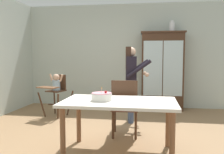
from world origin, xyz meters
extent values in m
plane|color=#93704C|center=(0.00, 0.00, 0.00)|extent=(6.24, 6.24, 0.00)
cube|color=beige|center=(0.00, 2.63, 1.35)|extent=(5.32, 0.06, 2.70)
cube|color=#422819|center=(0.99, 2.37, 0.95)|extent=(1.01, 0.42, 1.90)
cube|color=#422819|center=(0.99, 2.37, 1.92)|extent=(1.07, 0.48, 0.04)
cube|color=silver|center=(0.75, 2.15, 1.05)|extent=(0.46, 0.01, 1.33)
cube|color=silver|center=(1.23, 2.15, 1.05)|extent=(0.46, 0.01, 1.33)
cube|color=#422819|center=(0.99, 2.37, 1.05)|extent=(0.93, 0.36, 0.02)
cylinder|color=white|center=(1.20, 2.37, 2.05)|extent=(0.13, 0.13, 0.22)
cylinder|color=white|center=(1.20, 2.37, 2.19)|extent=(0.07, 0.07, 0.05)
cylinder|color=#422819|center=(-1.65, 1.13, 0.28)|extent=(0.17, 0.11, 0.56)
cylinder|color=#422819|center=(-1.23, 1.00, 0.28)|extent=(0.11, 0.17, 0.56)
cylinder|color=#422819|center=(-1.53, 1.55, 0.28)|extent=(0.11, 0.17, 0.56)
cylinder|color=#422819|center=(-1.11, 1.43, 0.28)|extent=(0.17, 0.11, 0.56)
cube|color=#422819|center=(-1.38, 1.28, 0.25)|extent=(0.41, 0.16, 0.02)
cube|color=#422819|center=(-1.38, 1.28, 0.57)|extent=(0.42, 0.42, 0.02)
cube|color=#422819|center=(-1.34, 1.43, 0.76)|extent=(0.30, 0.11, 0.34)
cube|color=brown|center=(-1.46, 1.02, 0.68)|extent=(0.49, 0.35, 0.02)
cylinder|color=#9EBCD1|center=(-1.38, 1.30, 0.70)|extent=(0.17, 0.17, 0.22)
sphere|color=tan|center=(-1.38, 1.30, 0.87)|extent=(0.15, 0.15, 0.15)
cylinder|color=tan|center=(-1.51, 1.34, 0.86)|extent=(0.10, 0.07, 0.17)
cylinder|color=tan|center=(-1.24, 1.26, 0.86)|extent=(0.10, 0.07, 0.17)
cylinder|color=#3D4C6B|center=(0.32, 0.96, 0.41)|extent=(0.11, 0.11, 0.82)
cylinder|color=#3D4C6B|center=(0.30, 1.13, 0.41)|extent=(0.11, 0.11, 0.82)
cube|color=black|center=(0.31, 1.04, 1.08)|extent=(0.25, 0.38, 0.52)
cube|color=white|center=(0.41, 1.06, 1.08)|extent=(0.02, 0.06, 0.49)
sphere|color=tan|center=(0.31, 1.04, 1.43)|extent=(0.19, 0.19, 0.19)
cube|color=#382319|center=(0.26, 1.04, 1.31)|extent=(0.13, 0.21, 0.44)
cylinder|color=black|center=(0.48, 0.86, 1.10)|extent=(0.50, 0.14, 0.37)
sphere|color=tan|center=(0.63, 0.89, 0.99)|extent=(0.08, 0.08, 0.08)
cylinder|color=black|center=(0.42, 1.26, 1.10)|extent=(0.50, 0.14, 0.37)
sphere|color=tan|center=(0.58, 1.28, 0.99)|extent=(0.08, 0.08, 0.08)
cube|color=silver|center=(0.28, -0.58, 0.72)|extent=(1.55, 0.90, 0.04)
cylinder|color=brown|center=(-0.40, -0.94, 0.35)|extent=(0.07, 0.07, 0.70)
cylinder|color=brown|center=(0.97, -0.94, 0.35)|extent=(0.07, 0.07, 0.70)
cylinder|color=brown|center=(-0.41, -0.23, 0.35)|extent=(0.07, 0.07, 0.70)
cylinder|color=brown|center=(0.97, -0.22, 0.35)|extent=(0.07, 0.07, 0.70)
cylinder|color=white|center=(0.04, -0.61, 0.79)|extent=(0.28, 0.28, 0.10)
cylinder|color=pink|center=(0.04, -0.61, 0.84)|extent=(0.27, 0.27, 0.01)
cylinder|color=#F2E5CC|center=(0.04, -0.61, 0.88)|extent=(0.01, 0.01, 0.06)
cone|color=yellow|center=(0.04, -0.61, 0.92)|extent=(0.02, 0.02, 0.02)
sphere|color=red|center=(0.11, -0.65, 0.87)|extent=(0.04, 0.04, 0.04)
cylinder|color=#422819|center=(0.45, 0.38, 0.23)|extent=(0.04, 0.04, 0.45)
cylinder|color=#422819|center=(0.08, 0.36, 0.23)|extent=(0.04, 0.04, 0.45)
cylinder|color=#422819|center=(0.48, 0.01, 0.23)|extent=(0.04, 0.04, 0.45)
cylinder|color=#422819|center=(0.11, -0.01, 0.23)|extent=(0.04, 0.04, 0.45)
cube|color=brown|center=(0.28, 0.19, 0.47)|extent=(0.47, 0.47, 0.03)
cube|color=#422819|center=(0.29, -0.01, 0.72)|extent=(0.42, 0.07, 0.48)
cylinder|color=#422819|center=(0.48, 0.00, 0.72)|extent=(0.03, 0.03, 0.48)
cylinder|color=#422819|center=(0.10, -0.03, 0.72)|extent=(0.03, 0.03, 0.48)
camera|label=1|loc=(0.70, -3.87, 1.36)|focal=39.27mm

